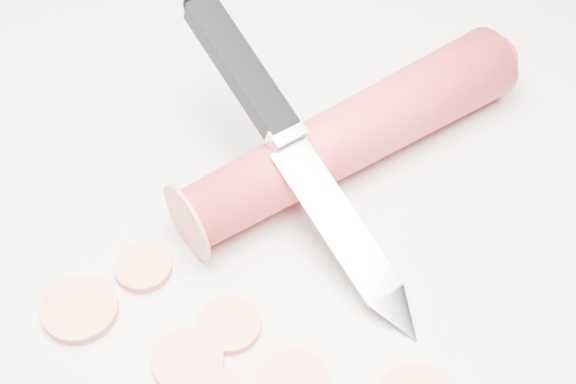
% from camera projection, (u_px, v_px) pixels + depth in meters
% --- Properties ---
extents(ground, '(2.40, 2.40, 0.00)m').
position_uv_depth(ground, '(251.00, 285.00, 0.43)').
color(ground, beige).
rests_on(ground, ground).
extents(carrot, '(0.15, 0.21, 0.04)m').
position_uv_depth(carrot, '(352.00, 135.00, 0.47)').
color(carrot, red).
rests_on(carrot, ground).
extents(carrot_slice_0, '(0.03, 0.03, 0.01)m').
position_uv_depth(carrot_slice_0, '(143.00, 268.00, 0.43)').
color(carrot_slice_0, '#EF7B57').
rests_on(carrot_slice_0, ground).
extents(carrot_slice_1, '(0.03, 0.03, 0.01)m').
position_uv_depth(carrot_slice_1, '(229.00, 325.00, 0.41)').
color(carrot_slice_1, '#EF7B57').
rests_on(carrot_slice_1, ground).
extents(carrot_slice_2, '(0.03, 0.03, 0.01)m').
position_uv_depth(carrot_slice_2, '(294.00, 382.00, 0.39)').
color(carrot_slice_2, '#EF7B57').
rests_on(carrot_slice_2, ground).
extents(carrot_slice_3, '(0.04, 0.04, 0.01)m').
position_uv_depth(carrot_slice_3, '(189.00, 362.00, 0.40)').
color(carrot_slice_3, '#EF7B57').
rests_on(carrot_slice_3, ground).
extents(carrot_slice_5, '(0.04, 0.04, 0.01)m').
position_uv_depth(carrot_slice_5, '(80.00, 309.00, 0.41)').
color(carrot_slice_5, '#EF7B57').
rests_on(carrot_slice_5, ground).
extents(kitchen_knife, '(0.20, 0.14, 0.09)m').
position_uv_depth(kitchen_knife, '(299.00, 153.00, 0.43)').
color(kitchen_knife, silver).
rests_on(kitchen_knife, ground).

